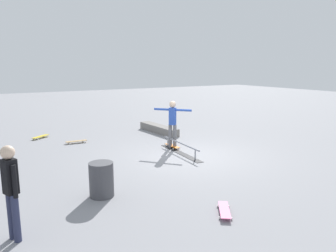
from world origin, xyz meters
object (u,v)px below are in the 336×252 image
Objects in this scene: skater_main at (173,121)px; bystander_black_shirt at (11,188)px; loose_skateboard_natural at (76,141)px; grind_rail at (180,148)px; skate_ledge at (159,129)px; loose_skateboard_pink at (224,210)px; loose_skateboard_yellow at (41,137)px; trash_bin at (101,180)px; skateboard_main at (172,146)px.

bystander_black_shirt is (-3.95, 5.61, -0.05)m from skater_main.
grind_rail is at bearing -46.35° from loose_skateboard_natural.
grind_rail reaches higher than skate_ledge.
loose_skateboard_pink is at bearing 160.26° from skate_ledge.
skater_main is 2.13× the size of loose_skateboard_natural.
trash_bin is at bearing -126.07° from loose_skateboard_yellow.
loose_skateboard_natural is (2.52, 2.84, 0.00)m from skateboard_main.
grind_rail is 0.79m from skateboard_main.
skater_main is at bearing -24.35° from skateboard_main.
loose_skateboard_pink is at bearing -139.03° from trash_bin.
grind_rail is 1.11m from skater_main.
skateboard_main is 1.01× the size of trash_bin.
bystander_black_shirt is at bearing -52.35° from skateboard_main.
grind_rail is 1.51× the size of bystander_black_shirt.
skate_ledge is at bearing -164.37° from loose_skateboard_pink.
bystander_black_shirt is at bearing 123.84° from grind_rail.
skateboard_main is 0.48× the size of bystander_black_shirt.
trash_bin is at bearing 97.98° from bystander_black_shirt.
trash_bin is at bearing -93.49° from skater_main.
grind_rail is 1.47× the size of skater_main.
loose_skateboard_natural is at bearing 135.98° from bystander_black_shirt.
grind_rail reaches higher than skateboard_main.
trash_bin reaches higher than loose_skateboard_natural.
trash_bin is at bearing -94.74° from loose_skateboard_natural.
skateboard_main is at bearing -7.15° from grind_rail.
loose_skateboard_yellow is at bearing -134.42° from skateboard_main.
skater_main reaches higher than loose_skateboard_pink.
bystander_black_shirt is at bearing 118.80° from trash_bin.
skater_main is 3.92m from loose_skateboard_natural.
grind_rail is 3.18× the size of trash_bin.
skate_ledge is at bearing 163.39° from skateboard_main.
skater_main is at bearing -38.12° from loose_skateboard_natural.
bystander_black_shirt reaches higher than loose_skateboard_pink.
skater_main is at bearing 160.97° from skate_ledge.
skate_ledge is 2.99m from skater_main.
skater_main is at bearing -51.87° from trash_bin.
skate_ledge is at bearing 6.40° from loose_skateboard_natural.
loose_skateboard_pink is at bearing -61.73° from skater_main.
skate_ledge is at bearing -13.70° from grind_rail.
grind_rail is 4.19m from trash_bin.
grind_rail is at bearing 99.66° from bystander_black_shirt.
skater_main reaches higher than bystander_black_shirt.
loose_skateboard_yellow is (8.13, -1.74, -0.88)m from bystander_black_shirt.
skater_main reaches higher than grind_rail.
skate_ledge is 8.21m from loose_skateboard_pink.
loose_skateboard_natural is (3.29, 2.70, -0.09)m from grind_rail.
skater_main is at bearing -164.75° from loose_skateboard_pink.
loose_skateboard_yellow is at bearing 147.08° from bystander_black_shirt.
bystander_black_shirt is 2.10× the size of trash_bin.
skateboard_main is (0.05, -0.03, -0.93)m from skater_main.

